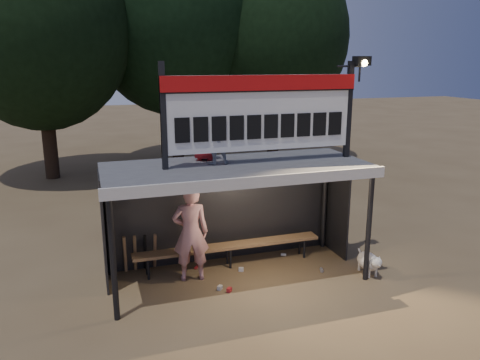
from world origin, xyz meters
TOP-DOWN VIEW (x-y plane):
  - ground at (0.00, 0.00)m, footprint 80.00×80.00m
  - player at (-0.88, 0.19)m, footprint 0.77×0.56m
  - child_a at (-0.37, 0.14)m, footprint 0.52×0.41m
  - child_b at (-0.47, 0.56)m, footprint 0.63×0.53m
  - dugout_shelter at (0.00, 0.24)m, footprint 5.10×2.08m
  - scoreboard_assembly at (0.56, -0.01)m, footprint 4.10×0.27m
  - bench at (0.00, 0.55)m, footprint 4.00×0.35m
  - tree_left at (-4.00, 10.00)m, footprint 6.46×6.46m
  - tree_mid at (1.00, 11.50)m, footprint 7.22×7.22m
  - tree_right at (5.00, 10.50)m, footprint 6.08×6.08m
  - dog at (2.59, -0.72)m, footprint 0.36×0.81m
  - bats at (-1.81, 0.82)m, footprint 0.67×0.35m
  - litter at (0.27, 0.02)m, footprint 2.53×1.33m

SIDE VIEW (x-z plane):
  - ground at x=0.00m, z-range 0.00..0.00m
  - litter at x=0.27m, z-range 0.00..0.08m
  - dog at x=2.59m, z-range 0.03..0.53m
  - bats at x=-1.81m, z-range 0.01..0.85m
  - bench at x=0.00m, z-range 0.19..0.67m
  - player at x=-0.88m, z-range 0.00..1.94m
  - dugout_shelter at x=0.00m, z-range 0.69..3.01m
  - child_a at x=-0.37m, z-range 2.32..3.35m
  - child_b at x=-0.47m, z-range 2.32..3.41m
  - scoreboard_assembly at x=0.56m, z-range 2.33..4.32m
  - tree_right at x=5.00m, z-range 0.83..9.55m
  - tree_left at x=-4.00m, z-range 0.88..10.15m
  - tree_mid at x=1.00m, z-range 0.99..11.34m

